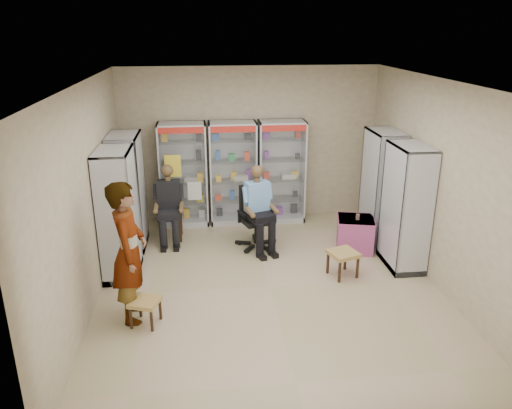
{
  "coord_description": "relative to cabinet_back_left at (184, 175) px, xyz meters",
  "views": [
    {
      "loc": [
        -0.93,
        -6.57,
        3.7
      ],
      "look_at": [
        -0.13,
        0.7,
        1.07
      ],
      "focal_mm": 35.0,
      "sensor_mm": 36.0,
      "label": 1
    }
  ],
  "objects": [
    {
      "name": "woven_stool_a",
      "position": [
        2.48,
        -2.49,
        -0.79
      ],
      "size": [
        0.52,
        0.52,
        0.41
      ],
      "primitive_type": "cube",
      "rotation": [
        0.0,
        0.0,
        0.32
      ],
      "color": "olive",
      "rests_on": "floor"
    },
    {
      "name": "floor",
      "position": [
        1.3,
        -2.73,
        -1.0
      ],
      "size": [
        6.0,
        6.0,
        0.0
      ],
      "primitive_type": "plane",
      "color": "tan",
      "rests_on": "ground"
    },
    {
      "name": "seated_customer",
      "position": [
        -0.25,
        -0.78,
        -0.33
      ],
      "size": [
        0.44,
        0.6,
        1.34
      ],
      "primitive_type": null,
      "color": "black",
      "rests_on": "floor"
    },
    {
      "name": "office_chair",
      "position": [
        1.27,
        -1.24,
        -0.45
      ],
      "size": [
        0.76,
        0.76,
        1.11
      ],
      "primitive_type": "cube",
      "rotation": [
        0.0,
        0.0,
        0.32
      ],
      "color": "black",
      "rests_on": "floor"
    },
    {
      "name": "woven_stool_b",
      "position": [
        -0.44,
        -3.52,
        -0.82
      ],
      "size": [
        0.45,
        0.45,
        0.36
      ],
      "primitive_type": "cube",
      "rotation": [
        0.0,
        0.0,
        -0.32
      ],
      "color": "#97693F",
      "rests_on": "floor"
    },
    {
      "name": "cabinet_left_near",
      "position": [
        -0.93,
        -2.03,
        0.0
      ],
      "size": [
        0.9,
        0.5,
        2.0
      ],
      "primitive_type": "cube",
      "rotation": [
        0.0,
        0.0,
        -1.57
      ],
      "color": "silver",
      "rests_on": "floor"
    },
    {
      "name": "seated_shopkeeper",
      "position": [
        1.27,
        -1.29,
        -0.3
      ],
      "size": [
        0.64,
        0.76,
        1.41
      ],
      "primitive_type": null,
      "rotation": [
        0.0,
        0.0,
        0.32
      ],
      "color": "#78B9EE",
      "rests_on": "floor"
    },
    {
      "name": "pink_trunk",
      "position": [
        2.96,
        -1.57,
        -0.71
      ],
      "size": [
        0.72,
        0.7,
        0.58
      ],
      "primitive_type": "cube",
      "rotation": [
        0.0,
        0.0,
        -0.24
      ],
      "color": "#C24D8C",
      "rests_on": "floor"
    },
    {
      "name": "cabinet_back_mid",
      "position": [
        0.95,
        0.0,
        0.0
      ],
      "size": [
        0.9,
        0.5,
        2.0
      ],
      "primitive_type": "cube",
      "color": "#B6B9BE",
      "rests_on": "floor"
    },
    {
      "name": "wooden_chair",
      "position": [
        -0.25,
        -0.73,
        -0.53
      ],
      "size": [
        0.42,
        0.42,
        0.94
      ],
      "primitive_type": "cube",
      "color": "#312113",
      "rests_on": "floor"
    },
    {
      "name": "standing_man",
      "position": [
        -0.62,
        -3.32,
        -0.05
      ],
      "size": [
        0.46,
        0.7,
        1.91
      ],
      "primitive_type": "imported",
      "rotation": [
        0.0,
        0.0,
        1.57
      ],
      "color": "gray",
      "rests_on": "floor"
    },
    {
      "name": "cabinet_right_far",
      "position": [
        3.53,
        -1.13,
        0.0
      ],
      "size": [
        0.9,
        0.5,
        2.0
      ],
      "primitive_type": "cube",
      "rotation": [
        0.0,
        0.0,
        1.57
      ],
      "color": "#A1A3A8",
      "rests_on": "floor"
    },
    {
      "name": "tea_glass",
      "position": [
        2.97,
        -1.61,
        -0.37
      ],
      "size": [
        0.07,
        0.07,
        0.1
      ],
      "primitive_type": "cylinder",
      "color": "#5B1507",
      "rests_on": "pink_trunk"
    },
    {
      "name": "cabinet_right_near",
      "position": [
        3.53,
        -2.23,
        0.0
      ],
      "size": [
        0.9,
        0.5,
        2.0
      ],
      "primitive_type": "cube",
      "rotation": [
        0.0,
        0.0,
        1.57
      ],
      "color": "#B8B9C0",
      "rests_on": "floor"
    },
    {
      "name": "cabinet_left_far",
      "position": [
        -0.93,
        -0.93,
        0.0
      ],
      "size": [
        0.9,
        0.5,
        2.0
      ],
      "primitive_type": "cube",
      "rotation": [
        0.0,
        0.0,
        -1.57
      ],
      "color": "#B0B2B8",
      "rests_on": "floor"
    },
    {
      "name": "cabinet_back_right",
      "position": [
        1.9,
        0.0,
        0.0
      ],
      "size": [
        0.9,
        0.5,
        2.0
      ],
      "primitive_type": "cube",
      "color": "silver",
      "rests_on": "floor"
    },
    {
      "name": "cabinet_back_left",
      "position": [
        0.0,
        0.0,
        0.0
      ],
      "size": [
        0.9,
        0.5,
        2.0
      ],
      "primitive_type": "cube",
      "color": "#A9ADB1",
      "rests_on": "floor"
    },
    {
      "name": "room_shell",
      "position": [
        1.3,
        -2.73,
        0.97
      ],
      "size": [
        5.02,
        6.02,
        3.01
      ],
      "color": "#C0AF8F",
      "rests_on": "ground"
    }
  ]
}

